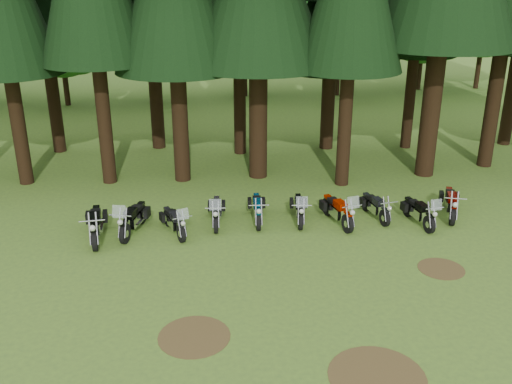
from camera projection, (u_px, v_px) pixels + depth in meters
ground at (298, 287)px, 16.24m from camera, size 120.00×120.00×0.00m
decid_2 at (63, 29)px, 36.12m from camera, size 6.72×6.53×8.40m
decid_3 at (155, 34)px, 37.28m from camera, size 6.12×5.95×7.65m
decid_4 at (249, 33)px, 39.16m from camera, size 5.93×5.76×7.41m
decid_5 at (348, 5)px, 38.70m from camera, size 8.45×8.21×10.56m
decid_6 at (430, 18)px, 41.03m from camera, size 7.06×6.86×8.82m
decid_7 at (494, 3)px, 41.03m from camera, size 8.44×8.20×10.55m
dirt_patch_0 at (194, 336)px, 14.04m from camera, size 1.80×1.80×0.01m
dirt_patch_1 at (441, 269)px, 17.22m from camera, size 1.40×1.40×0.01m
dirt_patch_2 at (377, 376)px, 12.66m from camera, size 2.20×2.20×0.01m
motorcycle_0 at (96, 225)px, 18.95m from camera, size 0.42×2.42×0.98m
motorcycle_1 at (133, 220)px, 19.40m from camera, size 0.93×2.32×1.47m
motorcycle_2 at (174, 222)px, 19.35m from camera, size 0.92×2.02×1.29m
motorcycle_3 at (216, 212)px, 20.10m from camera, size 0.47×2.16×1.35m
motorcycle_4 at (257, 210)px, 20.33m from camera, size 0.36×2.16×0.88m
motorcycle_5 at (299, 209)px, 20.34m from camera, size 0.54×2.14×1.34m
motorcycle_6 at (338, 211)px, 20.11m from camera, size 0.74×2.29×1.44m
motorcycle_7 at (375, 207)px, 20.59m from camera, size 0.47×2.02×0.82m
motorcycle_8 at (419, 213)px, 20.07m from camera, size 0.54×2.15×1.35m
motorcycle_9 at (451, 204)px, 20.76m from camera, size 0.90×2.23×0.94m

